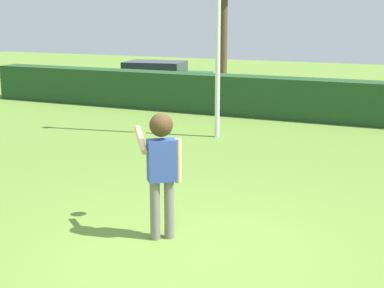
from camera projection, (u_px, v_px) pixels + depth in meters
name	position (u px, v px, depth m)	size (l,w,h in m)	color
ground_plane	(184.00, 251.00, 7.70)	(60.00, 60.00, 0.00)	olive
person	(161.00, 161.00, 7.89)	(0.81, 0.54, 1.78)	slate
frisbee	(138.00, 133.00, 8.54)	(0.22, 0.22, 0.08)	orange
hedge_row	(336.00, 101.00, 16.61)	(23.97, 0.90, 1.20)	#224723
parked_car_green	(155.00, 76.00, 22.30)	(4.43, 2.38, 1.25)	#1E6633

